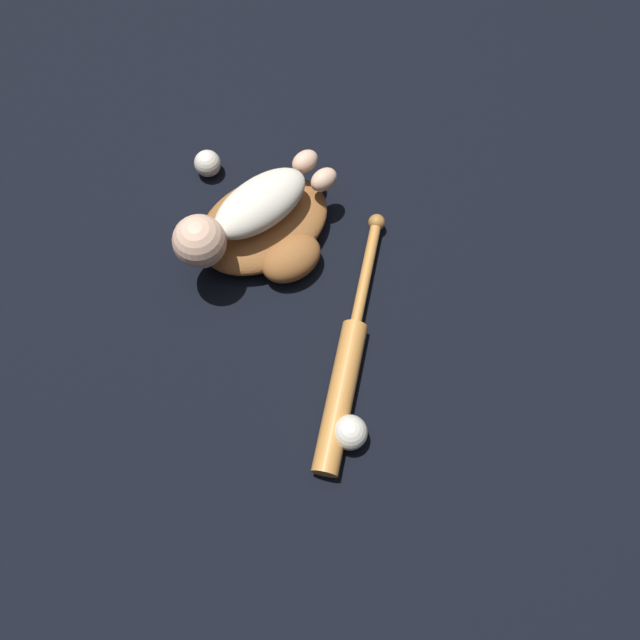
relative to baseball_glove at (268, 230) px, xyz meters
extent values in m
plane|color=black|center=(0.01, -0.01, -0.04)|extent=(6.00, 6.00, 0.00)
ellipsoid|color=#935B2D|center=(0.01, -0.02, 0.00)|extent=(0.36, 0.31, 0.08)
ellipsoid|color=#935B2D|center=(-0.03, 0.09, 0.00)|extent=(0.16, 0.14, 0.08)
ellipsoid|color=silver|center=(0.01, -0.02, 0.08)|extent=(0.26, 0.19, 0.08)
sphere|color=beige|center=(0.15, 0.04, 0.10)|extent=(0.11, 0.11, 0.11)
ellipsoid|color=beige|center=(-0.15, -0.04, 0.06)|extent=(0.08, 0.07, 0.05)
ellipsoid|color=beige|center=(-0.12, -0.10, 0.06)|extent=(0.08, 0.07, 0.05)
cylinder|color=#C6843D|center=(-0.02, 0.41, -0.01)|extent=(0.21, 0.30, 0.05)
cylinder|color=#C6843D|center=(-0.17, 0.17, -0.01)|extent=(0.16, 0.23, 0.02)
sphere|color=#A97034|center=(-0.24, 0.06, -0.01)|extent=(0.04, 0.04, 0.04)
sphere|color=silver|center=(-0.01, 0.49, 0.00)|extent=(0.07, 0.07, 0.07)
sphere|color=silver|center=(0.08, -0.23, -0.01)|extent=(0.06, 0.06, 0.06)
camera|label=1|loc=(0.14, 0.74, 1.19)|focal=35.00mm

